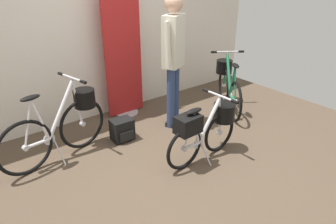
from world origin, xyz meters
TOP-DOWN VIEW (x-y plane):
  - ground_plane at (0.00, 0.00)m, footprint 6.11×6.11m
  - back_wall at (0.00, 1.83)m, footprint 6.11×0.10m
  - floor_banner_stand at (0.32, 1.56)m, footprint 0.60×0.36m
  - folding_bike_foreground at (0.43, -0.10)m, footprint 1.10×0.53m
  - display_bike_left at (-0.86, 0.98)m, footprint 1.36×0.53m
  - display_bike_right at (1.74, 0.76)m, footprint 0.78×1.11m
  - visitor_near_wall at (0.66, 0.81)m, footprint 0.48×0.37m
  - backpack_on_floor at (-0.14, 0.88)m, footprint 0.29×0.25m

SIDE VIEW (x-z plane):
  - ground_plane at x=0.00m, z-range 0.00..0.00m
  - backpack_on_floor at x=-0.14m, z-range 0.00..0.29m
  - folding_bike_foreground at x=0.43m, z-range 0.03..0.80m
  - display_bike_right at x=1.74m, z-range -0.03..0.88m
  - display_bike_left at x=-0.86m, z-range -0.04..0.93m
  - floor_banner_stand at x=0.32m, z-range -0.09..1.81m
  - visitor_near_wall at x=0.66m, z-range 0.15..1.97m
  - back_wall at x=0.00m, z-range 0.00..2.79m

